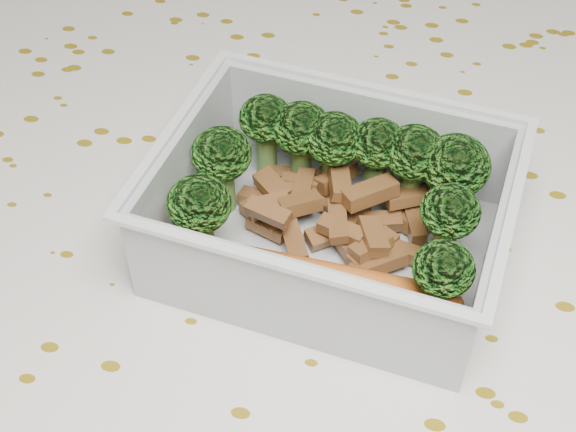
# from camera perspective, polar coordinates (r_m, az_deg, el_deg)

# --- Properties ---
(dining_table) EXTENTS (1.40, 0.90, 0.75)m
(dining_table) POSITION_cam_1_polar(r_m,az_deg,el_deg) (0.50, 0.47, -9.89)
(dining_table) COLOR brown
(dining_table) RESTS_ON ground
(tablecloth) EXTENTS (1.46, 0.96, 0.19)m
(tablecloth) POSITION_cam_1_polar(r_m,az_deg,el_deg) (0.45, 0.51, -6.38)
(tablecloth) COLOR silver
(tablecloth) RESTS_ON dining_table
(lunch_container) EXTENTS (0.20, 0.16, 0.06)m
(lunch_container) POSITION_cam_1_polar(r_m,az_deg,el_deg) (0.41, 3.05, -0.44)
(lunch_container) COLOR silver
(lunch_container) RESTS_ON tablecloth
(broccoli_florets) EXTENTS (0.16, 0.12, 0.05)m
(broccoli_florets) POSITION_cam_1_polar(r_m,az_deg,el_deg) (0.42, 4.19, 3.36)
(broccoli_florets) COLOR #608C3F
(broccoli_florets) RESTS_ON lunch_container
(meat_pile) EXTENTS (0.11, 0.08, 0.03)m
(meat_pile) POSITION_cam_1_polar(r_m,az_deg,el_deg) (0.43, 3.45, 0.11)
(meat_pile) COLOR brown
(meat_pile) RESTS_ON lunch_container
(sausage) EXTENTS (0.15, 0.03, 0.02)m
(sausage) POSITION_cam_1_polar(r_m,az_deg,el_deg) (0.39, 1.88, -4.83)
(sausage) COLOR #CA5F21
(sausage) RESTS_ON lunch_container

